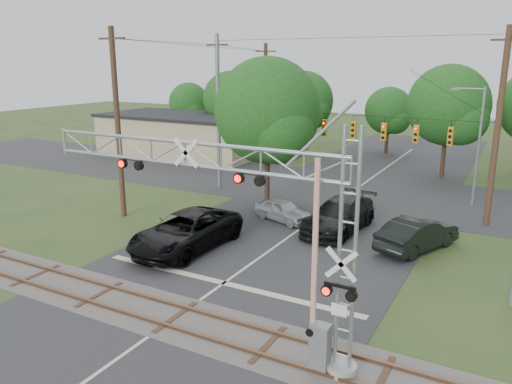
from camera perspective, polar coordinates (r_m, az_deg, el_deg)
The scene contains 14 objects.
ground at distance 18.69m, azimuth -13.08°, elevation -16.48°, with size 160.00×160.00×0.00m, color #294620.
road_main at distance 26.14m, azimuth 1.61°, elevation -6.71°, with size 14.00×90.00×0.02m, color #272729.
road_cross at distance 38.56m, azimuth 11.11°, elevation 0.12°, with size 90.00×12.00×0.02m, color #272729.
railroad_track at distance 19.99m, azimuth -9.19°, elevation -13.97°, with size 90.00×3.20×0.17m.
crossing_gantry at distance 16.13m, azimuth -1.62°, elevation -2.12°, with size 12.19×1.00×7.86m.
traffic_signal_span at distance 33.51m, azimuth 10.87°, elevation 7.73°, with size 19.34×0.36×11.50m.
pickup_black at distance 26.37m, azimuth -7.98°, elevation -4.45°, with size 3.19×6.92×1.92m, color black.
car_dark at distance 29.28m, azimuth 9.48°, elevation -2.65°, with size 2.57×6.31×1.83m, color black.
sedan_silver at distance 30.75m, azimuth 3.10°, elevation -2.09°, with size 1.59×3.94×1.34m, color #919598.
suv_dark at distance 27.37m, azimuth 17.97°, elevation -4.57°, with size 1.81×5.18×1.71m, color black.
commercial_building at distance 53.85m, azimuth -8.18°, elevation 6.60°, with size 17.76×9.21×4.12m.
streetlight at distance 36.23m, azimuth 23.90°, elevation 5.40°, with size 2.13×0.22×8.00m.
utility_poles at distance 35.52m, azimuth 15.06°, elevation 8.30°, with size 24.70×27.18×12.79m.
treeline at distance 43.85m, azimuth 18.38°, elevation 9.13°, with size 55.10×29.57×9.91m.
Camera 1 is at (10.99, -11.70, 9.57)m, focal length 35.00 mm.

